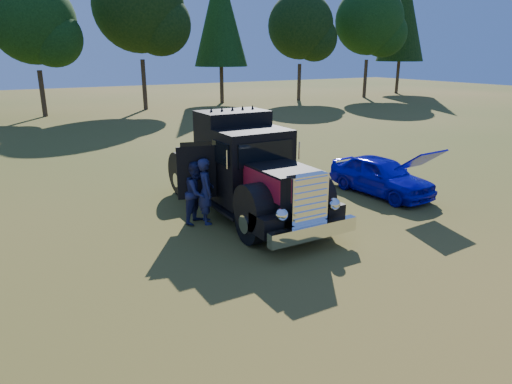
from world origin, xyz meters
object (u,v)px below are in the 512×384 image
at_px(hotrod_coupe, 381,175).
at_px(spectator_near, 206,191).
at_px(spectator_far, 197,192).
at_px(diamond_t_truck, 246,172).

distance_m(hotrod_coupe, spectator_near, 6.34).
bearing_deg(spectator_far, hotrod_coupe, -41.39).
relative_size(hotrod_coupe, spectator_near, 2.21).
xyz_separation_m(diamond_t_truck, spectator_near, (-1.39, -0.15, -0.34)).
height_order(hotrod_coupe, spectator_far, hotrod_coupe).
bearing_deg(diamond_t_truck, spectator_near, -173.81).
distance_m(diamond_t_truck, spectator_far, 1.64).
distance_m(spectator_near, spectator_far, 0.26).
bearing_deg(diamond_t_truck, spectator_far, 179.47).
xyz_separation_m(hotrod_coupe, spectator_near, (-6.32, 0.44, 0.28)).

